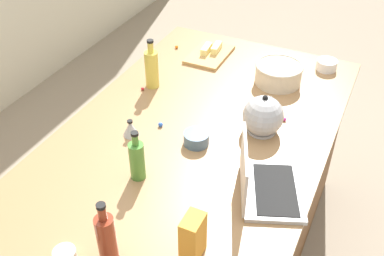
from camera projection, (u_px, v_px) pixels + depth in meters
The scene contains 19 objects.
island_counter at pixel (192, 208), 2.26m from camera, with size 1.96×1.13×0.90m.
laptop at pixel (263, 183), 1.69m from camera, with size 0.37×0.33×0.22m.
mixing_bowl_large at pixel (278, 73), 2.31m from camera, with size 0.24×0.24×0.11m.
bottle_olive at pixel (137, 160), 1.74m from camera, with size 0.06×0.06×0.22m.
bottle_soy at pixel (106, 238), 1.42m from camera, with size 0.06×0.06×0.25m.
bottle_oil at pixel (152, 68), 2.26m from camera, with size 0.07×0.07×0.26m.
kettle at pixel (263, 116), 1.98m from camera, with size 0.21×0.18×0.20m.
cutting_board at pixel (209, 55), 2.57m from camera, with size 0.29×0.20×0.02m, color tan.
butter_stick_left at pixel (216, 48), 2.58m from camera, with size 0.11×0.04×0.04m, color #F4E58C.
butter_stick_right at pixel (206, 49), 2.56m from camera, with size 0.11×0.04×0.04m, color #F4E58C.
ramekin_small at pixel (65, 255), 1.47m from camera, with size 0.08×0.08×0.04m, color beige.
ramekin_medium at pixel (327, 65), 2.44m from camera, with size 0.11×0.11×0.05m, color white.
ramekin_wide at pixel (196, 138), 1.94m from camera, with size 0.11×0.11×0.05m, color slate.
kitchen_timer at pixel (131, 128), 1.98m from camera, with size 0.07×0.07×0.08m.
candy_bag at pixel (193, 237), 1.45m from camera, with size 0.09×0.06×0.17m, color gold.
candy_0 at pixel (160, 125), 2.04m from camera, with size 0.02×0.02×0.02m, color blue.
candy_1 at pixel (177, 47), 2.64m from camera, with size 0.02×0.02×0.02m, color orange.
candy_2 at pixel (143, 89), 2.29m from camera, with size 0.02×0.02×0.02m, color red.
candy_3 at pixel (284, 119), 2.08m from camera, with size 0.02×0.02×0.02m, color #CC3399.
Camera 1 is at (-1.41, -0.66, 2.14)m, focal length 42.57 mm.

